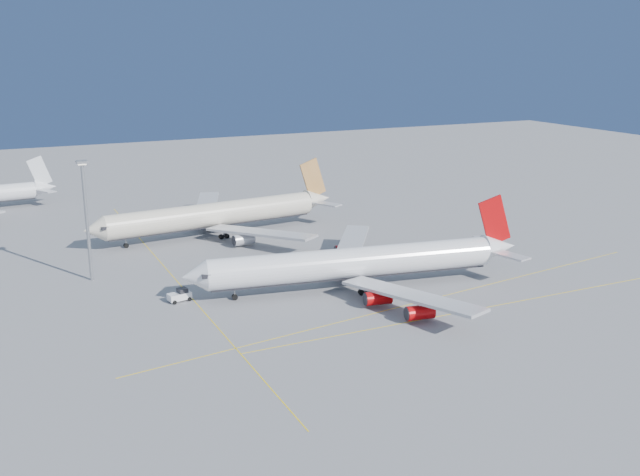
{
  "coord_description": "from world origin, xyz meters",
  "views": [
    {
      "loc": [
        -73.16,
        -113.32,
        47.23
      ],
      "look_at": [
        -9.63,
        20.65,
        7.0
      ],
      "focal_mm": 40.0,
      "sensor_mm": 36.0,
      "label": 1
    }
  ],
  "objects_px": {
    "airliner_etihad": "(218,214)",
    "light_mast": "(86,211)",
    "airliner_virgin": "(360,263)",
    "pushback_tug": "(180,295)"
  },
  "relations": [
    {
      "from": "airliner_virgin",
      "to": "pushback_tug",
      "type": "bearing_deg",
      "value": 176.1
    },
    {
      "from": "light_mast",
      "to": "pushback_tug",
      "type": "bearing_deg",
      "value": -56.44
    },
    {
      "from": "airliner_virgin",
      "to": "pushback_tug",
      "type": "relative_size",
      "value": 15.11
    },
    {
      "from": "airliner_etihad",
      "to": "light_mast",
      "type": "xyz_separation_m",
      "value": [
        -35.08,
        -24.12,
        9.39
      ]
    },
    {
      "from": "airliner_virgin",
      "to": "airliner_etihad",
      "type": "distance_m",
      "value": 53.78
    },
    {
      "from": "airliner_etihad",
      "to": "light_mast",
      "type": "distance_m",
      "value": 43.6
    },
    {
      "from": "airliner_virgin",
      "to": "light_mast",
      "type": "height_order",
      "value": "light_mast"
    },
    {
      "from": "airliner_etihad",
      "to": "pushback_tug",
      "type": "relative_size",
      "value": 14.56
    },
    {
      "from": "pushback_tug",
      "to": "light_mast",
      "type": "distance_m",
      "value": 27.77
    },
    {
      "from": "airliner_virgin",
      "to": "light_mast",
      "type": "bearing_deg",
      "value": 158.66
    }
  ]
}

